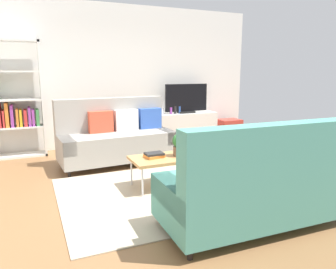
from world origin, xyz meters
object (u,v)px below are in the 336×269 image
coffee_table (172,158)px  potted_plant (180,144)px  couch_green (256,186)px  vase_0 (161,111)px  couch_beige (116,137)px  storage_trunk (229,129)px  bookshelf (10,105)px  tv_console (186,127)px  bottle_2 (180,110)px  tv (186,99)px  table_book_0 (154,156)px  bottle_0 (171,111)px  bottle_1 (175,110)px

coffee_table → potted_plant: size_ratio=3.51×
couch_green → coffee_table: bearing=102.8°
couch_green → vase_0: size_ratio=13.84×
couch_beige → storage_trunk: couch_beige is taller
bookshelf → tv_console: bearing=-0.3°
vase_0 → bottle_2: bottle_2 is taller
tv_console → tv: tv is taller
table_book_0 → bottle_0: bearing=61.4°
potted_plant → storage_trunk: bearing=44.8°
tv → vase_0: bearing=173.1°
tv → potted_plant: 2.90m
vase_0 → bottle_2: 0.42m
couch_beige → tv: bearing=-153.6°
couch_green → bottle_2: couch_green is taller
vase_0 → coffee_table: bearing=-109.3°
couch_green → storage_trunk: 4.49m
tv → bottle_2: tv is taller
coffee_table → storage_trunk: bearing=43.2°
tv_console → potted_plant: potted_plant is taller
tv_console → couch_beige: bearing=-149.5°
coffee_table → potted_plant: bearing=-12.2°
couch_beige → bottle_0: size_ratio=13.45×
couch_green → tv: size_ratio=1.92×
couch_beige → couch_green: size_ratio=1.02×
couch_green → bottle_1: couch_green is taller
couch_green → coffee_table: couch_green is taller
tv_console → bottle_1: bearing=-171.8°
storage_trunk → bottle_0: bottle_0 is taller
bookshelf → bottle_1: bearing=-1.1°
tv → bottle_2: 0.29m
tv_console → table_book_0: size_ratio=5.83×
couch_beige → couch_green: bearing=99.7°
bookshelf → bottle_2: 3.35m
bookshelf → couch_beige: bearing=-34.4°
vase_0 → tv: bearing=-6.9°
bottle_0 → bookshelf: bearing=178.9°
bottle_0 → bottle_1: size_ratio=0.88×
potted_plant → vase_0: 2.72m
couch_green → bottle_0: (0.82, 3.91, 0.27)m
bottle_1 → storage_trunk: bearing=-2.5°
bookshelf → bottle_2: size_ratio=13.37×
coffee_table → bottle_1: bearing=64.2°
bookshelf → table_book_0: 3.13m
tv → bottle_1: (-0.28, -0.02, -0.23)m
storage_trunk → vase_0: size_ratio=3.75×
couch_beige → tv: size_ratio=1.95×
storage_trunk → vase_0: bearing=174.9°
coffee_table → tv: 2.97m
bottle_1 → couch_green: bearing=-103.2°
couch_green → tv_console: (1.20, 3.95, -0.12)m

